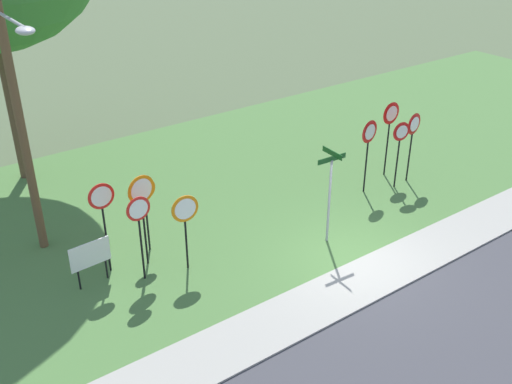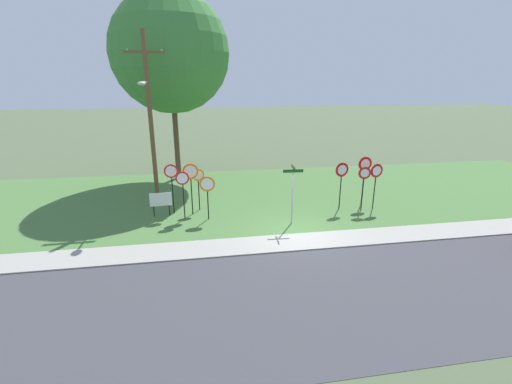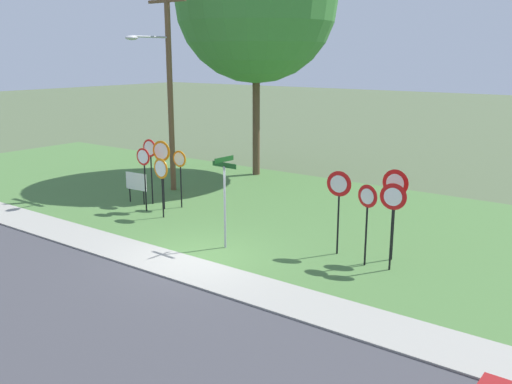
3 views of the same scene
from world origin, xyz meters
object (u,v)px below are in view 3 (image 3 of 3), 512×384
object	(u,v)px
stop_sign_far_right	(162,159)
yield_sign_near_left	(393,206)
yield_sign_far_left	(339,192)
stop_sign_far_left	(150,157)
oak_tree_left	(256,1)
stop_sign_far_center	(144,166)
stop_sign_near_left	(161,175)
yield_sign_near_right	(395,193)
utility_pole	(167,78)
yield_sign_far_right	(367,206)
stop_sign_near_right	(180,167)
notice_board	(136,183)
street_name_post	(225,194)

from	to	relation	value
stop_sign_far_right	yield_sign_near_left	world-z (taller)	stop_sign_far_right
yield_sign_near_left	yield_sign_far_left	world-z (taller)	yield_sign_far_left
stop_sign_far_left	oak_tree_left	world-z (taller)	oak_tree_left
stop_sign_far_center	stop_sign_near_left	bearing A→B (deg)	-14.83
yield_sign_near_right	stop_sign_far_right	bearing A→B (deg)	179.70
utility_pole	yield_sign_near_left	bearing A→B (deg)	-15.21
stop_sign_far_right	yield_sign_far_right	bearing A→B (deg)	-13.31
stop_sign_near_right	yield_sign_near_right	world-z (taller)	yield_sign_near_right
stop_sign_far_left	yield_sign_far_left	world-z (taller)	stop_sign_far_left
stop_sign_far_right	notice_board	world-z (taller)	stop_sign_far_right
stop_sign_far_left	utility_pole	world-z (taller)	utility_pole
utility_pole	street_name_post	bearing A→B (deg)	-33.16
stop_sign_far_center	stop_sign_far_right	size ratio (longest dim) A/B	0.91
stop_sign_near_right	stop_sign_far_center	world-z (taller)	stop_sign_far_center
yield_sign_far_right	notice_board	world-z (taller)	yield_sign_far_right
stop_sign_far_right	yield_sign_far_left	size ratio (longest dim) A/B	1.06
stop_sign_far_left	yield_sign_near_left	world-z (taller)	stop_sign_far_left
stop_sign_near_right	stop_sign_far_right	size ratio (longest dim) A/B	0.84
stop_sign_far_right	oak_tree_left	xyz separation A→B (m)	(-1.03, 7.46, 6.34)
stop_sign_far_right	street_name_post	xyz separation A→B (m)	(4.76, -2.00, -0.27)
yield_sign_near_left	stop_sign_far_center	bearing A→B (deg)	171.55
street_name_post	yield_sign_far_right	bearing A→B (deg)	18.97
yield_sign_near_left	yield_sign_near_right	world-z (taller)	yield_sign_near_right
yield_sign_near_left	utility_pole	xyz separation A→B (m)	(-11.67, 3.17, 3.05)
stop_sign_near_left	yield_sign_near_left	xyz separation A→B (m)	(8.86, 0.08, 0.25)
stop_sign_far_center	notice_board	world-z (taller)	stop_sign_far_center
street_name_post	notice_board	bearing A→B (deg)	165.57
yield_sign_far_right	utility_pole	distance (m)	11.86
stop_sign_near_right	notice_board	world-z (taller)	stop_sign_near_right
stop_sign_near_left	notice_board	xyz separation A→B (m)	(-2.35, 0.85, -0.78)
stop_sign_far_left	utility_pole	xyz separation A→B (m)	(-1.05, 2.13, 3.00)
oak_tree_left	utility_pole	bearing A→B (deg)	-101.15
yield_sign_near_right	street_name_post	world-z (taller)	street_name_post
stop_sign_far_left	notice_board	bearing A→B (deg)	-156.10
yield_sign_near_left	notice_board	xyz separation A→B (m)	(-11.21, 0.77, -1.03)
stop_sign_far_center	oak_tree_left	bearing A→B (deg)	91.44
stop_sign_far_left	street_name_post	size ratio (longest dim) A/B	0.92
yield_sign_near_left	yield_sign_far_right	xyz separation A→B (m)	(-0.72, -0.09, -0.11)
notice_board	oak_tree_left	distance (m)	10.57
yield_sign_near_left	yield_sign_far_left	bearing A→B (deg)	163.55
stop_sign_far_center	yield_sign_near_right	bearing A→B (deg)	0.51
yield_sign_far_right	notice_board	bearing A→B (deg)	-173.43
stop_sign_far_right	street_name_post	bearing A→B (deg)	-30.77
stop_sign_far_right	utility_pole	xyz separation A→B (m)	(-2.02, 2.43, 2.93)
stop_sign_near_left	stop_sign_far_right	xyz separation A→B (m)	(-0.79, 0.82, 0.37)
yield_sign_near_right	oak_tree_left	distance (m)	14.23
yield_sign_near_right	utility_pole	bearing A→B (deg)	167.59
stop_sign_near_left	stop_sign_far_right	world-z (taller)	stop_sign_far_right
stop_sign_near_right	street_name_post	distance (m)	5.11
stop_sign_near_right	stop_sign_far_left	bearing A→B (deg)	-170.31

